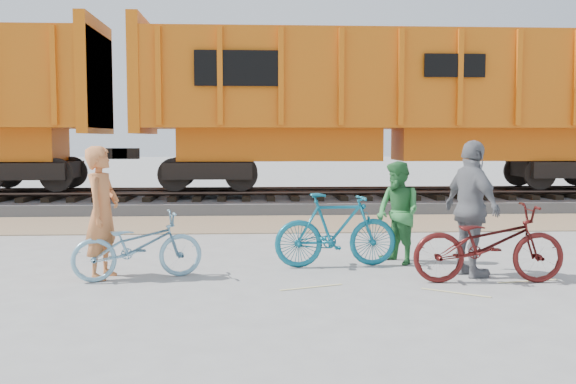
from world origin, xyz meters
name	(u,v)px	position (x,y,z in m)	size (l,w,h in m)	color
ground	(375,274)	(0.00, 0.00, 0.00)	(120.00, 120.00, 0.00)	#9E9E99
gravel_strip	(330,223)	(0.00, 5.50, 0.01)	(120.00, 3.00, 0.02)	#9E8362
ballast_bed	(315,202)	(0.00, 9.00, 0.15)	(120.00, 4.00, 0.30)	slate
track	(315,191)	(0.00, 9.00, 0.47)	(120.00, 2.60, 0.24)	black
hopper_car_center	(388,101)	(2.05, 9.00, 3.01)	(14.00, 3.13, 4.65)	black
bicycle_blue	(138,246)	(-3.37, -0.15, 0.47)	(0.62, 1.79, 0.94)	#78ABC3
bicycle_teal	(336,230)	(-0.50, 0.56, 0.57)	(0.53, 1.89, 1.14)	#10637B
bicycle_maroon	(488,243)	(1.42, -0.63, 0.54)	(0.71, 2.05, 1.07)	#4B1210
person_solo	(102,212)	(-3.87, -0.05, 0.93)	(0.68, 0.44, 1.86)	#CA743D
person_man	(398,213)	(0.50, 0.76, 0.80)	(0.78, 0.61, 1.61)	#317B3C
person_woman	(472,209)	(1.32, -0.23, 0.97)	(1.14, 0.47, 1.94)	slate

